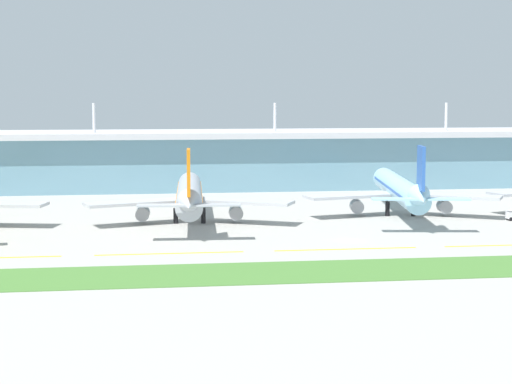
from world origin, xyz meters
name	(u,v)px	position (x,y,z in m)	size (l,w,h in m)	color
ground_plane	(349,241)	(0.00, 0.00, 0.00)	(600.00, 600.00, 0.00)	#A8A59E
terminal_building	(272,158)	(0.00, 103.61, 9.31)	(288.00, 34.00, 27.22)	#6693A8
airliner_near_middle	(189,195)	(-30.96, 29.82, 6.45)	(48.71, 61.64, 18.90)	#ADB2BC
airliner_far_middle	(400,189)	(21.43, 35.00, 6.45)	(48.30, 65.27, 18.90)	#9ED1EA
taxiway_stripe_mid_west	(170,253)	(-37.00, -9.43, 0.02)	(28.00, 0.70, 0.04)	yellow
taxiway_stripe_centre	(346,249)	(-3.00, -9.43, 0.02)	(28.00, 0.70, 0.04)	yellow
taxiway_stripe_mid_east	(512,245)	(31.00, -9.43, 0.02)	(28.00, 0.70, 0.04)	yellow
grass_verge	(390,269)	(0.00, -29.38, 0.05)	(300.00, 18.00, 0.10)	#477A33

